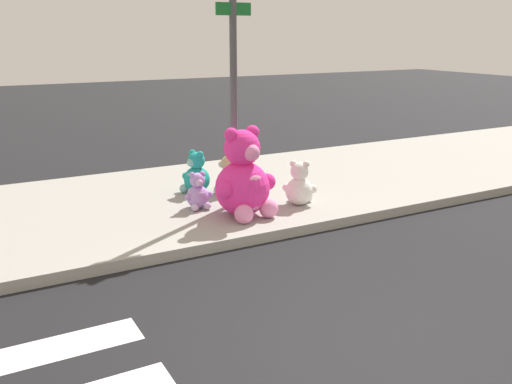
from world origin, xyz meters
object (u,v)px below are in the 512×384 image
(plush_pink_large, at_px, (244,181))
(plush_teal, at_px, (196,176))
(sign_pole, at_px, (234,96))
(plush_white, at_px, (299,187))
(plush_lavender, at_px, (198,194))
(plush_tan, at_px, (227,177))

(plush_pink_large, xyz_separation_m, plush_teal, (-0.14, 1.49, -0.24))
(sign_pole, relative_size, plush_white, 4.49)
(plush_pink_large, bearing_deg, plush_teal, 95.47)
(plush_teal, distance_m, plush_white, 1.83)
(plush_lavender, relative_size, plush_teal, 0.80)
(plush_pink_large, bearing_deg, plush_lavender, 125.05)
(sign_pole, xyz_separation_m, plush_lavender, (-0.60, 0.06, -1.47))
(plush_pink_large, relative_size, plush_teal, 1.83)
(plush_lavender, xyz_separation_m, plush_tan, (0.79, 0.59, 0.03))
(plush_lavender, xyz_separation_m, plush_teal, (0.32, 0.84, 0.06))
(plush_tan, height_order, plush_white, plush_white)
(sign_pole, xyz_separation_m, plush_teal, (-0.28, 0.90, -1.41))
(plush_lavender, bearing_deg, plush_pink_large, -54.95)
(plush_teal, relative_size, plush_tan, 1.10)
(plush_white, bearing_deg, plush_tan, 120.93)
(sign_pole, bearing_deg, plush_tan, 73.90)
(sign_pole, height_order, plush_pink_large, sign_pole)
(plush_white, bearing_deg, plush_pink_large, -175.55)
(sign_pole, height_order, plush_lavender, sign_pole)
(plush_pink_large, height_order, plush_lavender, plush_pink_large)
(sign_pole, bearing_deg, plush_pink_large, -103.48)
(plush_pink_large, relative_size, plush_lavender, 2.29)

